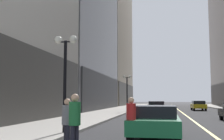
% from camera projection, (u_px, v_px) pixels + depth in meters
% --- Properties ---
extents(ground_plane, '(200.00, 200.00, 0.00)m').
position_uv_depth(ground_plane, '(179.00, 110.00, 38.23)').
color(ground_plane, '#262628').
extents(sidewalk_left, '(4.50, 78.00, 0.15)m').
position_uv_depth(sidewalk_left, '(120.00, 109.00, 39.72)').
color(sidewalk_left, '#9E9991').
rests_on(sidewalk_left, ground).
extents(lane_centre_stripe, '(0.16, 70.00, 0.01)m').
position_uv_depth(lane_centre_stripe, '(179.00, 110.00, 38.23)').
color(lane_centre_stripe, '#E5D64C').
rests_on(lane_centre_stripe, ground).
extents(car_green, '(1.94, 4.27, 1.32)m').
position_uv_depth(car_green, '(155.00, 121.00, 11.27)').
color(car_green, '#196038').
rests_on(car_green, ground).
extents(car_red, '(2.07, 4.22, 1.32)m').
position_uv_depth(car_red, '(156.00, 107.00, 30.76)').
color(car_red, '#B21919').
rests_on(car_red, ground).
extents(car_yellow, '(1.78, 4.16, 1.32)m').
position_uv_depth(car_yellow, '(198.00, 105.00, 38.33)').
color(car_yellow, yellow).
rests_on(car_yellow, ground).
extents(pedestrian_in_red_jacket, '(0.43, 0.43, 1.66)m').
position_uv_depth(pedestrian_in_red_jacket, '(131.00, 117.00, 9.80)').
color(pedestrian_in_red_jacket, black).
rests_on(pedestrian_in_red_jacket, ground).
extents(pedestrian_in_green_parka, '(0.45, 0.45, 1.75)m').
position_uv_depth(pedestrian_in_green_parka, '(75.00, 119.00, 7.96)').
color(pedestrian_in_green_parka, black).
rests_on(pedestrian_in_green_parka, ground).
extents(pedestrian_in_grey_suit, '(0.48, 0.48, 1.61)m').
position_uv_depth(pedestrian_in_grey_suit, '(67.00, 120.00, 8.83)').
color(pedestrian_in_grey_suit, black).
rests_on(pedestrian_in_grey_suit, ground).
extents(street_lamp_left_near, '(1.06, 0.36, 4.43)m').
position_uv_depth(street_lamp_left_near, '(65.00, 62.00, 12.37)').
color(street_lamp_left_near, black).
rests_on(street_lamp_left_near, ground).
extents(street_lamp_left_far, '(1.06, 0.36, 4.43)m').
position_uv_depth(street_lamp_left_far, '(127.00, 85.00, 33.51)').
color(street_lamp_left_far, black).
rests_on(street_lamp_left_far, ground).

